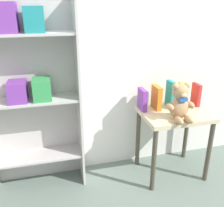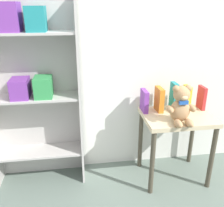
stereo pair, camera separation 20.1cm
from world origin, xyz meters
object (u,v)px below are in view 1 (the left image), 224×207
at_px(teddy_bear, 180,103).
at_px(display_table, 174,123).
at_px(book_standing_red, 196,95).
at_px(book_standing_purple, 142,100).
at_px(book_standing_yellow, 182,95).
at_px(bookshelf_side, 30,87).
at_px(book_standing_teal, 170,94).
at_px(book_standing_orange, 157,98).

bearing_deg(teddy_bear, display_table, 74.02).
bearing_deg(book_standing_red, teddy_bear, -141.82).
bearing_deg(book_standing_purple, book_standing_yellow, -0.26).
xyz_separation_m(bookshelf_side, book_standing_red, (1.42, -0.06, -0.17)).
relative_size(bookshelf_side, book_standing_purple, 8.32).
distance_m(bookshelf_side, book_standing_red, 1.43).
bearing_deg(book_standing_teal, display_table, -91.46).
height_order(book_standing_purple, book_standing_orange, book_standing_orange).
bearing_deg(book_standing_purple, book_standing_red, -2.77).
bearing_deg(book_standing_teal, book_standing_red, -3.53).
distance_m(display_table, book_standing_yellow, 0.28).
height_order(book_standing_purple, book_standing_teal, book_standing_teal).
distance_m(book_standing_purple, book_standing_red, 0.51).
xyz_separation_m(book_standing_orange, book_standing_teal, (0.13, 0.00, 0.02)).
relative_size(teddy_bear, book_standing_purple, 1.60).
bearing_deg(book_standing_orange, bookshelf_side, 175.50).
height_order(book_standing_yellow, book_standing_red, book_standing_yellow).
relative_size(bookshelf_side, book_standing_yellow, 7.47).
distance_m(display_table, book_standing_red, 0.35).
relative_size(teddy_bear, book_standing_yellow, 1.43).
distance_m(book_standing_yellow, book_standing_red, 0.13).
xyz_separation_m(display_table, book_standing_yellow, (0.13, 0.13, 0.21)).
distance_m(teddy_bear, book_standing_orange, 0.26).
bearing_deg(book_standing_red, book_standing_yellow, 169.73).
bearing_deg(bookshelf_side, book_standing_purple, -2.81).
height_order(book_standing_teal, book_standing_yellow, book_standing_teal).
xyz_separation_m(display_table, teddy_bear, (-0.04, -0.13, 0.24)).
bearing_deg(book_standing_yellow, book_standing_teal, -175.85).
distance_m(display_table, book_standing_teal, 0.26).
xyz_separation_m(teddy_bear, book_standing_purple, (-0.22, 0.25, -0.04)).
distance_m(book_standing_purple, book_standing_yellow, 0.38).
bearing_deg(book_standing_teal, book_standing_purple, 176.53).
bearing_deg(teddy_bear, bookshelf_side, 165.21).
height_order(bookshelf_side, teddy_bear, bookshelf_side).
xyz_separation_m(display_table, book_standing_purple, (-0.25, 0.13, 0.20)).
bearing_deg(bookshelf_side, display_table, -8.32).
distance_m(display_table, book_standing_orange, 0.27).
bearing_deg(teddy_bear, book_standing_purple, 130.67).
bearing_deg(book_standing_red, book_standing_orange, 178.06).
distance_m(book_standing_orange, book_standing_yellow, 0.25).
xyz_separation_m(book_standing_orange, book_standing_yellow, (0.25, 0.01, 0.00)).
relative_size(teddy_bear, book_standing_orange, 1.44).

